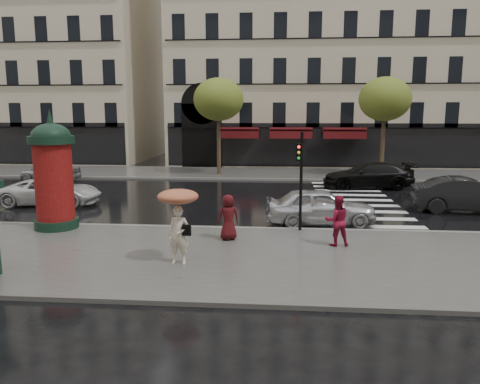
# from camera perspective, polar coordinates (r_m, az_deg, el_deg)

# --- Properties ---
(ground) EXTENTS (160.00, 160.00, 0.00)m
(ground) POSITION_cam_1_polar(r_m,az_deg,el_deg) (14.73, -3.72, -7.57)
(ground) COLOR black
(ground) RESTS_ON ground
(near_sidewalk) EXTENTS (90.00, 7.00, 0.12)m
(near_sidewalk) POSITION_cam_1_polar(r_m,az_deg,el_deg) (14.24, -4.02, -7.94)
(near_sidewalk) COLOR #474744
(near_sidewalk) RESTS_ON ground
(far_sidewalk) EXTENTS (90.00, 6.00, 0.12)m
(far_sidewalk) POSITION_cam_1_polar(r_m,az_deg,el_deg) (33.25, 1.08, 2.30)
(far_sidewalk) COLOR #474744
(far_sidewalk) RESTS_ON ground
(near_kerb) EXTENTS (90.00, 0.25, 0.14)m
(near_kerb) POSITION_cam_1_polar(r_m,az_deg,el_deg) (17.57, -2.29, -4.45)
(near_kerb) COLOR slate
(near_kerb) RESTS_ON ground
(far_kerb) EXTENTS (90.00, 0.25, 0.14)m
(far_kerb) POSITION_cam_1_polar(r_m,az_deg,el_deg) (30.29, 0.71, 1.59)
(far_kerb) COLOR slate
(far_kerb) RESTS_ON ground
(zebra_crossing) EXTENTS (3.60, 11.75, 0.01)m
(zebra_crossing) POSITION_cam_1_polar(r_m,az_deg,el_deg) (24.22, 13.92, -0.93)
(zebra_crossing) COLOR silver
(zebra_crossing) RESTS_ON ground
(bldg_far_corner) EXTENTS (26.00, 14.00, 22.90)m
(bldg_far_corner) POSITION_cam_1_polar(r_m,az_deg,el_deg) (44.62, 10.23, 18.56)
(bldg_far_corner) COLOR #B7A88C
(bldg_far_corner) RESTS_ON ground
(bldg_far_left) EXTENTS (24.00, 14.00, 22.90)m
(bldg_far_left) POSITION_cam_1_polar(r_m,az_deg,el_deg) (50.56, -24.91, 16.78)
(bldg_far_left) COLOR #B7A88C
(bldg_far_left) RESTS_ON ground
(tree_far_left) EXTENTS (3.40, 3.40, 6.64)m
(tree_far_left) POSITION_cam_1_polar(r_m,az_deg,el_deg) (32.18, -2.64, 11.16)
(tree_far_left) COLOR #38281C
(tree_far_left) RESTS_ON ground
(tree_far_right) EXTENTS (3.40, 3.40, 6.64)m
(tree_far_right) POSITION_cam_1_polar(r_m,az_deg,el_deg) (32.65, 17.24, 10.72)
(tree_far_right) COLOR #38281C
(tree_far_right) RESTS_ON ground
(woman_umbrella) EXTENTS (1.15, 1.15, 2.21)m
(woman_umbrella) POSITION_cam_1_polar(r_m,az_deg,el_deg) (13.22, -7.52, -2.58)
(woman_umbrella) COLOR #F0DFC5
(woman_umbrella) RESTS_ON near_sidewalk
(woman_red) EXTENTS (0.88, 0.73, 1.64)m
(woman_red) POSITION_cam_1_polar(r_m,az_deg,el_deg) (15.33, 11.74, -3.42)
(woman_red) COLOR maroon
(woman_red) RESTS_ON near_sidewalk
(man_burgundy) EXTENTS (0.88, 0.73, 1.54)m
(man_burgundy) POSITION_cam_1_polar(r_m,az_deg,el_deg) (15.71, -1.45, -3.09)
(man_burgundy) COLOR #450D11
(man_burgundy) RESTS_ON near_sidewalk
(morris_column) EXTENTS (1.62, 1.62, 4.36)m
(morris_column) POSITION_cam_1_polar(r_m,az_deg,el_deg) (18.38, -21.80, 2.27)
(morris_column) COLOR black
(morris_column) RESTS_ON near_sidewalk
(traffic_light) EXTENTS (0.27, 0.35, 3.57)m
(traffic_light) POSITION_cam_1_polar(r_m,az_deg,el_deg) (16.79, 7.39, 2.49)
(traffic_light) COLOR black
(traffic_light) RESTS_ON near_sidewalk
(car_silver) EXTENTS (4.40, 2.08, 1.46)m
(car_silver) POSITION_cam_1_polar(r_m,az_deg,el_deg) (18.54, 9.75, -1.75)
(car_silver) COLOR silver
(car_silver) RESTS_ON ground
(car_darkgrey) EXTENTS (4.78, 2.11, 1.53)m
(car_darkgrey) POSITION_cam_1_polar(r_m,az_deg,el_deg) (22.85, 25.99, -0.35)
(car_darkgrey) COLOR black
(car_darkgrey) RESTS_ON ground
(car_white) EXTENTS (4.71, 2.42, 1.27)m
(car_white) POSITION_cam_1_polar(r_m,az_deg,el_deg) (23.94, -22.00, 0.05)
(car_white) COLOR silver
(car_white) RESTS_ON ground
(car_black) EXTENTS (5.29, 2.50, 1.49)m
(car_black) POSITION_cam_1_polar(r_m,az_deg,el_deg) (28.03, 15.33, 1.97)
(car_black) COLOR black
(car_black) RESTS_ON ground
(car_far_silver) EXTENTS (3.91, 1.97, 1.28)m
(car_far_silver) POSITION_cam_1_polar(r_m,az_deg,el_deg) (32.07, -22.11, 2.35)
(car_far_silver) COLOR #B4B5BA
(car_far_silver) RESTS_ON ground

